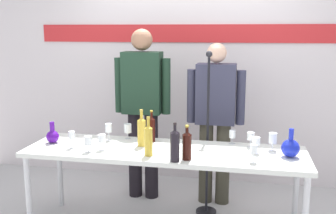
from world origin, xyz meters
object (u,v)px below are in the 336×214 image
at_px(display_table, 165,156).
at_px(wine_bottle_3, 148,139).
at_px(presenter_left, 143,103).
at_px(wine_glass_left_0, 109,128).
at_px(wine_glass_left_2, 88,141).
at_px(wine_glass_right_3, 232,135).
at_px(wine_bottle_0, 152,128).
at_px(wine_glass_left_1, 72,136).
at_px(presenter_right, 215,115).
at_px(wine_glass_right_1, 256,141).
at_px(wine_glass_right_0, 254,150).
at_px(wine_glass_right_4, 251,136).
at_px(decanter_blue_right, 290,148).
at_px(wine_bottle_1, 142,131).
at_px(decanter_blue_left, 53,136).
at_px(wine_bottle_2, 175,145).
at_px(microphone_stand, 207,161).
at_px(wine_glass_left_3, 128,128).
at_px(wine_glass_right_2, 273,138).
at_px(wine_bottle_4, 187,145).
at_px(wine_glass_left_4, 102,139).

distance_m(display_table, wine_bottle_3, 0.29).
xyz_separation_m(presenter_left, wine_glass_left_0, (-0.19, -0.51, -0.15)).
bearing_deg(wine_glass_left_2, wine_glass_right_3, 22.24).
relative_size(wine_bottle_0, wine_glass_right_3, 2.30).
bearing_deg(wine_glass_left_1, wine_bottle_0, 27.44).
bearing_deg(presenter_right, wine_glass_right_1, -58.64).
distance_m(wine_glass_right_0, wine_glass_right_4, 0.41).
height_order(decanter_blue_right, wine_bottle_1, wine_bottle_1).
height_order(decanter_blue_left, presenter_right, presenter_right).
xyz_separation_m(decanter_blue_right, wine_glass_right_4, (-0.31, 0.22, 0.02)).
bearing_deg(wine_glass_right_3, wine_bottle_2, -126.11).
bearing_deg(microphone_stand, wine_glass_left_3, -168.22).
xyz_separation_m(wine_glass_left_1, wine_glass_right_2, (1.71, 0.27, -0.00)).
height_order(wine_glass_right_1, wine_glass_right_4, wine_glass_right_1).
height_order(wine_bottle_0, microphone_stand, microphone_stand).
bearing_deg(wine_glass_right_0, wine_glass_right_1, 84.93).
bearing_deg(wine_glass_right_4, wine_bottle_1, -170.79).
bearing_deg(wine_glass_left_3, wine_glass_right_1, -10.69).
height_order(wine_glass_left_1, wine_glass_right_4, wine_glass_left_1).
height_order(wine_bottle_4, wine_glass_left_3, wine_bottle_4).
xyz_separation_m(wine_bottle_2, wine_bottle_4, (0.08, 0.06, -0.01)).
height_order(presenter_right, wine_glass_left_0, presenter_right).
bearing_deg(wine_glass_right_0, wine_glass_left_2, -179.79).
bearing_deg(wine_glass_left_2, display_table, 17.74).
bearing_deg(display_table, wine_glass_left_0, 162.27).
height_order(wine_bottle_1, wine_glass_left_3, wine_bottle_1).
bearing_deg(wine_glass_left_3, wine_bottle_1, -46.65).
distance_m(wine_bottle_2, wine_glass_left_4, 0.68).
height_order(presenter_right, wine_bottle_2, presenter_right).
bearing_deg(wine_glass_right_0, wine_glass_left_3, 158.23).
relative_size(presenter_right, wine_bottle_4, 5.84).
distance_m(wine_bottle_4, wine_glass_left_3, 0.81).
distance_m(decanter_blue_right, wine_glass_right_3, 0.55).
bearing_deg(wine_glass_left_0, wine_bottle_0, 5.75).
bearing_deg(wine_bottle_3, display_table, 63.91).
bearing_deg(wine_bottle_0, decanter_blue_left, -165.86).
xyz_separation_m(decanter_blue_right, wine_glass_right_3, (-0.47, 0.28, 0.01)).
xyz_separation_m(wine_glass_left_2, wine_glass_right_3, (1.18, 0.48, -0.01)).
relative_size(wine_glass_left_2, wine_glass_right_2, 0.91).
xyz_separation_m(wine_bottle_2, wine_glass_left_4, (-0.66, 0.17, -0.03)).
relative_size(decanter_blue_right, presenter_left, 0.13).
bearing_deg(wine_glass_right_3, wine_bottle_1, -164.66).
height_order(display_table, microphone_stand, microphone_stand).
relative_size(wine_glass_left_2, wine_glass_right_3, 1.09).
bearing_deg(wine_bottle_2, wine_glass_left_1, 169.00).
bearing_deg(microphone_stand, decanter_blue_left, -162.87).
distance_m(wine_glass_left_2, wine_glass_left_4, 0.12).
relative_size(decanter_blue_left, wine_bottle_2, 0.63).
distance_m(wine_bottle_4, wine_glass_left_4, 0.75).
xyz_separation_m(wine_bottle_2, wine_bottle_3, (-0.24, 0.10, 0.00)).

